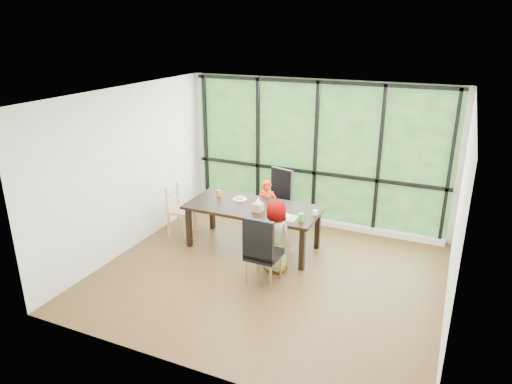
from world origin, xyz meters
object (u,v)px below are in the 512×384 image
(plate_far, at_px, (240,199))
(green_cup, at_px, (301,217))
(chair_end_beech, at_px, (181,210))
(child_older, at_px, (277,237))
(white_mug, at_px, (315,213))
(dining_table, at_px, (253,227))
(tissue_box, at_px, (258,207))
(plate_near, at_px, (284,216))
(chair_interior_leather, at_px, (264,249))
(orange_cup, at_px, (219,193))
(chair_window_leather, at_px, (275,199))
(child_toddler, at_px, (267,208))

(plate_far, bearing_deg, green_cup, -20.36)
(chair_end_beech, xyz_separation_m, child_older, (2.07, -0.56, 0.12))
(chair_end_beech, relative_size, white_mug, 12.18)
(plate_far, bearing_deg, dining_table, -30.62)
(child_older, distance_m, green_cup, 0.47)
(chair_end_beech, bearing_deg, tissue_box, -96.76)
(dining_table, bearing_deg, plate_near, -17.36)
(plate_far, height_order, tissue_box, tissue_box)
(plate_far, relative_size, white_mug, 3.32)
(plate_near, bearing_deg, chair_interior_leather, -89.77)
(plate_far, distance_m, orange_cup, 0.41)
(plate_near, relative_size, tissue_box, 1.43)
(chair_end_beech, xyz_separation_m, orange_cup, (0.67, 0.21, 0.36))
(chair_interior_leather, relative_size, chair_end_beech, 1.20)
(chair_window_leather, xyz_separation_m, plate_far, (-0.34, -0.79, 0.22))
(child_toddler, distance_m, tissue_box, 0.84)
(child_toddler, height_order, white_mug, child_toddler)
(chair_end_beech, relative_size, plate_far, 3.67)
(white_mug, bearing_deg, orange_cup, 175.94)
(child_toddler, height_order, tissue_box, child_toddler)
(tissue_box, bearing_deg, child_toddler, 102.02)
(plate_near, xyz_separation_m, white_mug, (0.43, 0.26, 0.03))
(plate_near, relative_size, white_mug, 2.99)
(tissue_box, bearing_deg, orange_cup, 158.69)
(child_toddler, bearing_deg, chair_window_leather, 73.45)
(chair_window_leather, bearing_deg, child_toddler, -75.48)
(chair_interior_leather, bearing_deg, chair_end_beech, -24.38)
(orange_cup, bearing_deg, tissue_box, -21.31)
(chair_end_beech, relative_size, tissue_box, 5.83)
(chair_interior_leather, distance_m, child_toddler, 1.71)
(child_toddler, height_order, plate_near, child_toddler)
(white_mug, bearing_deg, chair_end_beech, -178.17)
(chair_window_leather, bearing_deg, child_older, -51.89)
(dining_table, distance_m, child_toddler, 0.62)
(chair_end_beech, xyz_separation_m, plate_near, (2.03, -0.18, 0.31))
(dining_table, xyz_separation_m, plate_far, (-0.34, 0.20, 0.38))
(chair_interior_leather, bearing_deg, child_toddler, -67.36)
(chair_interior_leather, height_order, tissue_box, chair_interior_leather)
(white_mug, bearing_deg, tissue_box, -165.67)
(dining_table, distance_m, green_cup, 1.06)
(chair_window_leather, height_order, white_mug, chair_window_leather)
(chair_interior_leather, distance_m, tissue_box, 0.99)
(child_older, bearing_deg, chair_interior_leather, 101.20)
(child_toddler, distance_m, child_older, 1.34)
(child_toddler, distance_m, orange_cup, 0.90)
(plate_near, height_order, green_cup, green_cup)
(chair_window_leather, bearing_deg, plate_near, -47.26)
(orange_cup, bearing_deg, child_older, -28.54)
(child_toddler, distance_m, white_mug, 1.21)
(white_mug, relative_size, tissue_box, 0.48)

